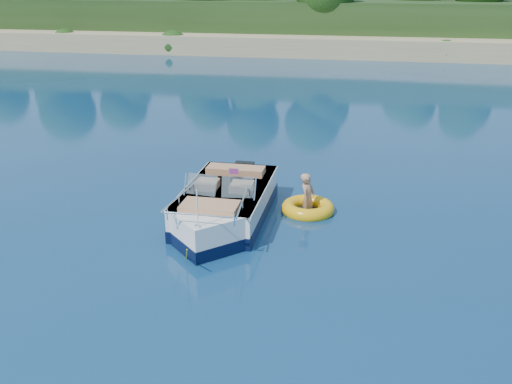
{
  "coord_description": "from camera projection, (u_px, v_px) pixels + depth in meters",
  "views": [
    {
      "loc": [
        3.27,
        -10.51,
        6.13
      ],
      "look_at": [
        0.6,
        3.0,
        0.85
      ],
      "focal_mm": 40.0,
      "sensor_mm": 36.0,
      "label": 1
    }
  ],
  "objects": [
    {
      "name": "ground",
      "position": [
        202.0,
        275.0,
        12.41
      ],
      "size": [
        160.0,
        160.0,
        0.0
      ],
      "primitive_type": "plane",
      "color": "#0B274F",
      "rests_on": "ground"
    },
    {
      "name": "tow_tube",
      "position": [
        308.0,
        208.0,
        15.68
      ],
      "size": [
        1.73,
        1.73,
        0.39
      ],
      "rotation": [
        0.0,
        0.0,
        0.2
      ],
      "color": "#FFB00F",
      "rests_on": "ground"
    },
    {
      "name": "motorboat",
      "position": [
        223.0,
        208.0,
        14.94
      ],
      "size": [
        2.12,
        5.91,
        1.97
      ],
      "rotation": [
        0.0,
        0.0,
        -0.0
      ],
      "color": "white",
      "rests_on": "ground"
    },
    {
      "name": "boy",
      "position": [
        308.0,
        211.0,
        15.75
      ],
      "size": [
        0.55,
        0.87,
        1.58
      ],
      "primitive_type": "imported",
      "rotation": [
        0.0,
        -0.17,
        1.32
      ],
      "color": "tan",
      "rests_on": "ground"
    },
    {
      "name": "shoreline",
      "position": [
        346.0,
        19.0,
        70.49
      ],
      "size": [
        170.0,
        59.0,
        6.0
      ],
      "color": "#9C7F5B",
      "rests_on": "ground"
    }
  ]
}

